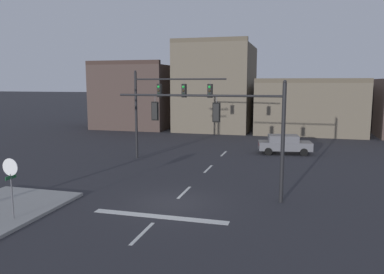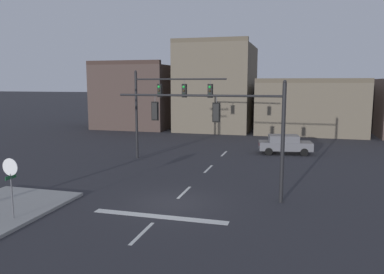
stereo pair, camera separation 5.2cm
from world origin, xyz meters
TOP-DOWN VIEW (x-y plane):
  - ground_plane at (0.00, 0.00)m, footprint 400.00×400.00m
  - stop_bar_paint at (0.00, -2.00)m, footprint 6.40×0.50m
  - lane_centreline at (0.00, 2.00)m, footprint 0.16×26.40m
  - signal_mast_near_side at (2.49, 1.66)m, footprint 8.93×0.41m
  - signal_mast_far_side at (-4.05, 10.08)m, footprint 7.42×0.80m
  - stop_sign at (-5.96, -4.26)m, footprint 0.76×0.64m
  - car_lot_nearside at (5.00, 15.35)m, footprint 4.63×2.45m
  - building_row at (6.31, 31.32)m, footprint 54.48×13.32m

SIDE VIEW (x-z plane):
  - ground_plane at x=0.00m, z-range 0.00..0.00m
  - lane_centreline at x=0.00m, z-range 0.00..0.01m
  - stop_bar_paint at x=0.00m, z-range 0.00..0.01m
  - car_lot_nearside at x=5.00m, z-range 0.05..1.66m
  - stop_sign at x=-5.96m, z-range 0.73..3.56m
  - building_row at x=6.31m, z-range -1.67..9.49m
  - signal_mast_near_side at x=2.49m, z-range 1.01..7.19m
  - signal_mast_far_side at x=-4.05m, z-range 1.29..8.28m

